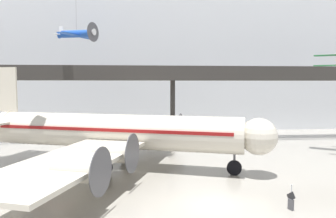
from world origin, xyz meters
TOP-DOWN VIEW (x-y plane):
  - ground_plane at (0.00, 0.00)m, footprint 260.00×260.00m
  - hangar_back_wall at (0.00, 35.62)m, footprint 140.00×3.00m
  - mezzanine_walkway at (0.00, 24.91)m, footprint 110.00×3.20m
  - airliner_silver_main at (-7.41, 10.31)m, footprint 29.62×34.56m
  - suspended_plane_blue_trainer at (-13.36, 25.43)m, footprint 6.24×7.02m
  - stanchion_barrier at (5.63, 0.17)m, footprint 0.36×0.36m
  - info_sign_pedestal at (4.72, -1.63)m, footprint 0.27×0.75m

SIDE VIEW (x-z plane):
  - ground_plane at x=0.00m, z-range 0.00..0.00m
  - stanchion_barrier at x=5.63m, z-range -0.21..0.87m
  - info_sign_pedestal at x=4.72m, z-range -0.17..1.08m
  - airliner_silver_main at x=-7.41m, z-range -1.44..8.31m
  - mezzanine_walkway at x=0.00m, z-range 3.58..14.10m
  - hangar_back_wall at x=0.00m, z-range 0.00..28.24m
  - suspended_plane_blue_trainer at x=-13.36m, z-range 10.64..19.13m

